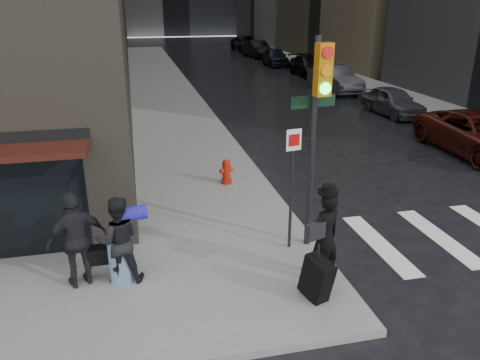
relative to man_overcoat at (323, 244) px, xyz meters
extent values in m
plane|color=black|center=(-1.44, 0.41, -1.01)|extent=(140.00, 140.00, 0.00)
cube|color=slate|center=(-1.44, 27.41, -0.93)|extent=(4.00, 50.00, 0.15)
cube|color=slate|center=(12.06, 27.41, -0.93)|extent=(3.00, 50.00, 0.15)
cube|color=silver|center=(2.06, 1.41, -1.00)|extent=(0.50, 3.00, 0.01)
cube|color=silver|center=(3.66, 1.41, -1.00)|extent=(0.50, 3.00, 0.01)
imported|color=black|center=(0.08, 0.12, 0.07)|extent=(0.79, 0.65, 1.86)
cylinder|color=black|center=(0.08, 0.12, 1.02)|extent=(0.40, 0.40, 0.05)
cylinder|color=black|center=(0.08, 0.12, 1.08)|extent=(0.25, 0.25, 0.15)
cube|color=black|center=(-0.19, -0.04, 0.32)|extent=(0.41, 0.25, 0.32)
cube|color=black|center=(-0.29, -0.48, -0.43)|extent=(0.54, 0.78, 0.94)
cylinder|color=black|center=(-0.29, -0.48, 0.07)|extent=(0.04, 0.04, 0.43)
imported|color=black|center=(-3.81, 0.96, 0.04)|extent=(0.88, 0.69, 1.79)
cube|color=black|center=(-4.23, 1.13, -0.32)|extent=(0.54, 0.30, 0.33)
cylinder|color=#221B97|center=(-3.51, 1.08, 0.51)|extent=(0.58, 0.38, 0.29)
imported|color=black|center=(-4.56, 1.02, 0.11)|extent=(1.22, 0.84, 1.93)
cylinder|color=black|center=(0.31, 1.59, 1.42)|extent=(0.14, 0.14, 4.57)
cube|color=#BC6B0C|center=(0.35, 1.34, 3.08)|extent=(0.35, 0.25, 1.03)
cylinder|color=red|center=(0.37, 1.23, 3.42)|extent=(0.23, 0.09, 0.23)
cylinder|color=orange|center=(0.37, 1.23, 3.08)|extent=(0.23, 0.09, 0.23)
cylinder|color=#19E533|center=(0.37, 1.23, 2.74)|extent=(0.23, 0.09, 0.23)
cylinder|color=black|center=(-0.14, 1.52, 0.51)|extent=(0.07, 0.07, 2.74)
cube|color=white|center=(-0.14, 1.49, 1.65)|extent=(0.34, 0.07, 0.46)
cube|color=black|center=(0.31, 1.67, 2.39)|extent=(1.02, 0.19, 0.25)
cylinder|color=#AA170A|center=(-0.74, 5.72, -0.81)|extent=(0.33, 0.33, 0.10)
cylinder|color=#AA170A|center=(-0.74, 5.72, -0.55)|extent=(0.25, 0.25, 0.62)
sphere|color=#AA170A|center=(-0.74, 5.72, -0.21)|extent=(0.23, 0.23, 0.23)
cylinder|color=#AA170A|center=(-0.74, 5.72, -0.44)|extent=(0.44, 0.26, 0.15)
imported|color=#3B110B|center=(9.05, 6.92, -0.25)|extent=(2.58, 5.51, 1.52)
imported|color=#3C3C41|center=(9.31, 13.54, -0.32)|extent=(1.84, 4.12, 1.38)
imported|color=#3B3B3F|center=(9.12, 20.15, -0.21)|extent=(1.98, 4.92, 1.59)
imported|color=black|center=(9.98, 26.77, -0.27)|extent=(2.16, 5.13, 1.48)
imported|color=black|center=(9.24, 33.39, -0.25)|extent=(2.08, 4.58, 1.52)
imported|color=black|center=(9.41, 40.00, -0.20)|extent=(2.16, 5.07, 1.63)
imported|color=black|center=(9.98, 46.62, -0.17)|extent=(3.02, 6.11, 1.67)
camera|label=1|loc=(-3.32, -7.33, 4.33)|focal=35.00mm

